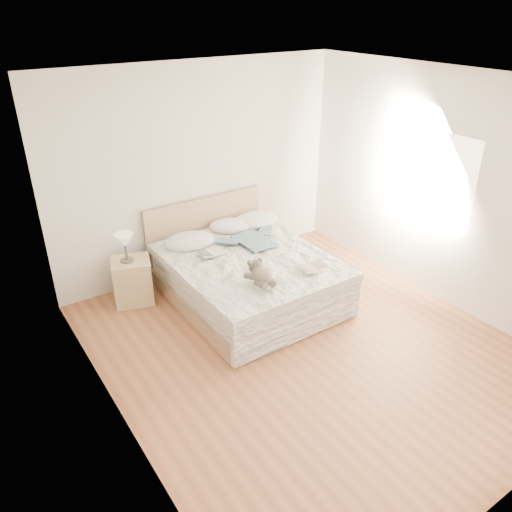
% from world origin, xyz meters
% --- Properties ---
extents(floor, '(4.00, 4.50, 0.00)m').
position_xyz_m(floor, '(0.00, 0.00, 0.00)').
color(floor, brown).
rests_on(floor, ground).
extents(ceiling, '(4.00, 4.50, 0.00)m').
position_xyz_m(ceiling, '(0.00, 0.00, 2.70)').
color(ceiling, white).
rests_on(ceiling, ground).
extents(wall_back, '(4.00, 0.02, 2.70)m').
position_xyz_m(wall_back, '(0.00, 2.25, 1.35)').
color(wall_back, silver).
rests_on(wall_back, ground).
extents(wall_left, '(0.02, 4.50, 2.70)m').
position_xyz_m(wall_left, '(-2.00, 0.00, 1.35)').
color(wall_left, silver).
rests_on(wall_left, ground).
extents(wall_right, '(0.02, 4.50, 2.70)m').
position_xyz_m(wall_right, '(2.00, 0.00, 1.35)').
color(wall_right, silver).
rests_on(wall_right, ground).
extents(window, '(0.02, 1.30, 1.10)m').
position_xyz_m(window, '(1.99, 0.30, 1.45)').
color(window, white).
rests_on(window, wall_right).
extents(bed, '(1.72, 2.14, 1.00)m').
position_xyz_m(bed, '(0.00, 1.19, 0.31)').
color(bed, tan).
rests_on(bed, floor).
extents(nightstand, '(0.56, 0.52, 0.56)m').
position_xyz_m(nightstand, '(-1.18, 1.88, 0.28)').
color(nightstand, tan).
rests_on(nightstand, floor).
extents(table_lamp, '(0.23, 0.23, 0.35)m').
position_xyz_m(table_lamp, '(-1.21, 1.89, 0.81)').
color(table_lamp, '#4D4743').
rests_on(table_lamp, nightstand).
extents(pillow_left, '(0.70, 0.54, 0.19)m').
position_xyz_m(pillow_left, '(-0.43, 1.81, 0.64)').
color(pillow_left, white).
rests_on(pillow_left, bed).
extents(pillow_middle, '(0.68, 0.60, 0.17)m').
position_xyz_m(pillow_middle, '(0.24, 1.93, 0.64)').
color(pillow_middle, white).
rests_on(pillow_middle, bed).
extents(pillow_right, '(0.67, 0.49, 0.19)m').
position_xyz_m(pillow_right, '(0.63, 1.90, 0.64)').
color(pillow_right, white).
rests_on(pillow_right, bed).
extents(blouse, '(0.59, 0.63, 0.02)m').
position_xyz_m(blouse, '(0.26, 1.39, 0.63)').
color(blouse, '#405A72').
rests_on(blouse, bed).
extents(photo_book, '(0.31, 0.22, 0.02)m').
position_xyz_m(photo_book, '(-0.35, 1.40, 0.63)').
color(photo_book, silver).
rests_on(photo_book, bed).
extents(childrens_book, '(0.36, 0.28, 0.02)m').
position_xyz_m(childrens_book, '(0.43, 0.45, 0.63)').
color(childrens_book, beige).
rests_on(childrens_book, bed).
extents(teddy_bear, '(0.31, 0.41, 0.20)m').
position_xyz_m(teddy_bear, '(-0.25, 0.48, 0.65)').
color(teddy_bear, '#5A5346').
rests_on(teddy_bear, bed).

